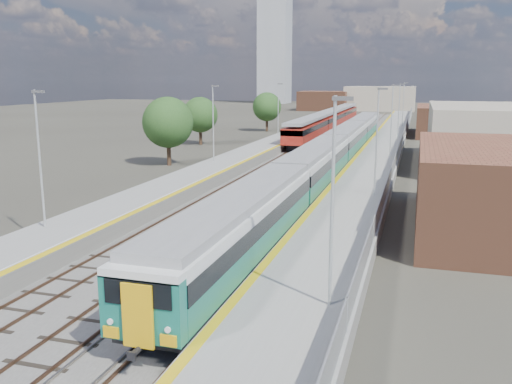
% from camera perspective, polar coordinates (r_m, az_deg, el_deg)
% --- Properties ---
extents(ground, '(320.00, 320.00, 0.00)m').
position_cam_1_polar(ground, '(67.68, 8.61, 3.96)').
color(ground, '#47443A').
rests_on(ground, ground).
extents(ballast_bed, '(10.50, 155.00, 0.06)m').
position_cam_1_polar(ballast_bed, '(70.47, 7.09, 4.33)').
color(ballast_bed, '#565451').
rests_on(ballast_bed, ground).
extents(tracks, '(8.96, 160.00, 0.17)m').
position_cam_1_polar(tracks, '(72.00, 7.79, 4.53)').
color(tracks, '#4C3323').
rests_on(tracks, ground).
extents(platform_right, '(4.70, 155.00, 8.52)m').
position_cam_1_polar(platform_right, '(69.56, 13.24, 4.43)').
color(platform_right, slate).
rests_on(platform_right, ground).
extents(platform_left, '(4.30, 155.00, 8.52)m').
position_cam_1_polar(platform_left, '(71.83, 1.73, 4.95)').
color(platform_left, slate).
rests_on(platform_left, ground).
extents(buildings, '(72.00, 185.50, 40.00)m').
position_cam_1_polar(buildings, '(157.44, 6.78, 12.30)').
color(buildings, brown).
rests_on(buildings, ground).
extents(green_train, '(2.82, 78.61, 3.11)m').
position_cam_1_polar(green_train, '(54.01, 8.22, 4.36)').
color(green_train, black).
rests_on(green_train, ground).
extents(red_train, '(2.88, 58.42, 3.64)m').
position_cam_1_polar(red_train, '(95.30, 7.74, 7.52)').
color(red_train, black).
rests_on(red_train, ground).
extents(tree_a, '(5.38, 5.38, 7.29)m').
position_cam_1_polar(tree_a, '(58.34, -9.26, 7.24)').
color(tree_a, '#382619').
rests_on(tree_a, ground).
extents(tree_b, '(4.92, 4.92, 6.67)m').
position_cam_1_polar(tree_b, '(76.65, -5.90, 8.09)').
color(tree_b, '#382619').
rests_on(tree_b, ground).
extents(tree_c, '(5.05, 5.05, 6.84)m').
position_cam_1_polar(tree_c, '(96.39, 1.16, 8.95)').
color(tree_c, '#382619').
rests_on(tree_c, ground).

